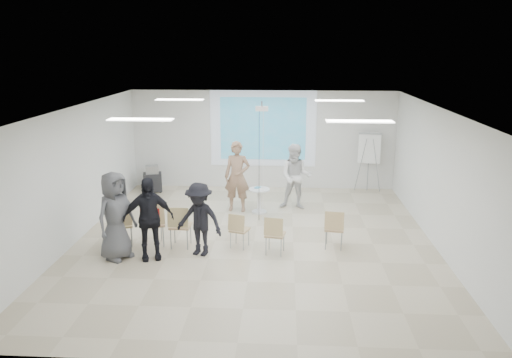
# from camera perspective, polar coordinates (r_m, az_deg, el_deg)

# --- Properties ---
(floor) EXTENTS (8.00, 9.00, 0.10)m
(floor) POSITION_cam_1_polar(r_m,az_deg,el_deg) (11.39, -0.23, -7.37)
(floor) COLOR beige
(floor) RESTS_ON ground
(ceiling) EXTENTS (8.00, 9.00, 0.10)m
(ceiling) POSITION_cam_1_polar(r_m,az_deg,el_deg) (10.61, -0.25, 8.31)
(ceiling) COLOR white
(ceiling) RESTS_ON wall_back
(wall_back) EXTENTS (8.00, 0.10, 3.00)m
(wall_back) POSITION_cam_1_polar(r_m,az_deg,el_deg) (15.33, 0.81, 4.52)
(wall_back) COLOR silver
(wall_back) RESTS_ON floor
(wall_left) EXTENTS (0.10, 9.00, 3.00)m
(wall_left) POSITION_cam_1_polar(r_m,az_deg,el_deg) (11.85, -20.19, 0.46)
(wall_left) COLOR silver
(wall_left) RESTS_ON floor
(wall_right) EXTENTS (0.10, 9.00, 3.00)m
(wall_right) POSITION_cam_1_polar(r_m,az_deg,el_deg) (11.39, 20.54, -0.13)
(wall_right) COLOR silver
(wall_right) RESTS_ON floor
(projection_halo) EXTENTS (3.20, 0.01, 2.30)m
(projection_halo) POSITION_cam_1_polar(r_m,az_deg,el_deg) (15.21, 0.81, 5.77)
(projection_halo) COLOR silver
(projection_halo) RESTS_ON wall_back
(projection_image) EXTENTS (2.60, 0.01, 1.90)m
(projection_image) POSITION_cam_1_polar(r_m,az_deg,el_deg) (15.20, 0.80, 5.76)
(projection_image) COLOR teal
(projection_image) RESTS_ON wall_back
(pedestal_table) EXTENTS (0.71, 0.71, 0.68)m
(pedestal_table) POSITION_cam_1_polar(r_m,az_deg,el_deg) (13.14, 0.37, -2.31)
(pedestal_table) COLOR silver
(pedestal_table) RESTS_ON floor
(player_left) EXTENTS (0.81, 0.58, 2.13)m
(player_left) POSITION_cam_1_polar(r_m,az_deg,el_deg) (13.16, -2.16, 0.81)
(player_left) COLOR #A07B62
(player_left) RESTS_ON floor
(player_right) EXTENTS (1.03, 0.87, 1.96)m
(player_right) POSITION_cam_1_polar(r_m,az_deg,el_deg) (13.38, 4.58, 0.65)
(player_right) COLOR white
(player_right) RESTS_ON floor
(controller_left) EXTENTS (0.05, 0.11, 0.04)m
(controller_left) POSITION_cam_1_polar(r_m,az_deg,el_deg) (13.31, -1.30, 2.48)
(controller_left) COLOR white
(controller_left) RESTS_ON player_left
(controller_right) EXTENTS (0.06, 0.13, 0.04)m
(controller_right) POSITION_cam_1_polar(r_m,az_deg,el_deg) (13.54, 3.83, 2.33)
(controller_right) COLOR white
(controller_right) RESTS_ON player_right
(chair_far_left) EXTENTS (0.56, 0.59, 0.95)m
(chair_far_left) POSITION_cam_1_polar(r_m,az_deg,el_deg) (11.30, -15.07, -4.78)
(chair_far_left) COLOR tan
(chair_far_left) RESTS_ON floor
(chair_left_mid) EXTENTS (0.61, 0.63, 1.00)m
(chair_left_mid) POSITION_cam_1_polar(r_m,az_deg,el_deg) (11.12, -11.65, -4.73)
(chair_left_mid) COLOR tan
(chair_left_mid) RESTS_ON floor
(chair_left_inner) EXTENTS (0.46, 0.49, 0.96)m
(chair_left_inner) POSITION_cam_1_polar(r_m,az_deg,el_deg) (10.95, -8.74, -5.04)
(chair_left_inner) COLOR tan
(chair_left_inner) RESTS_ON floor
(chair_center) EXTENTS (0.48, 0.50, 0.80)m
(chair_center) POSITION_cam_1_polar(r_m,az_deg,el_deg) (10.85, -2.04, -5.58)
(chair_center) COLOR tan
(chair_center) RESTS_ON floor
(chair_right_inner) EXTENTS (0.46, 0.49, 0.85)m
(chair_right_inner) POSITION_cam_1_polar(r_m,az_deg,el_deg) (10.51, 2.12, -6.10)
(chair_right_inner) COLOR tan
(chair_right_inner) RESTS_ON floor
(chair_right_far) EXTENTS (0.47, 0.50, 0.88)m
(chair_right_far) POSITION_cam_1_polar(r_m,az_deg,el_deg) (10.93, 8.94, -5.35)
(chair_right_far) COLOR tan
(chair_right_far) RESTS_ON floor
(red_jacket) EXTENTS (0.41, 0.23, 0.39)m
(red_jacket) POSITION_cam_1_polar(r_m,az_deg,el_deg) (10.96, -12.02, -4.34)
(red_jacket) COLOR #AC1615
(red_jacket) RESTS_ON chair_left_mid
(laptop) EXTENTS (0.36, 0.26, 0.03)m
(laptop) POSITION_cam_1_polar(r_m,az_deg,el_deg) (11.06, -8.61, -5.11)
(laptop) COLOR black
(laptop) RESTS_ON chair_left_inner
(audience_left) EXTENTS (1.33, 1.03, 2.00)m
(audience_left) POSITION_cam_1_polar(r_m,az_deg,el_deg) (10.40, -12.23, -3.77)
(audience_left) COLOR black
(audience_left) RESTS_ON floor
(audience_mid) EXTENTS (1.29, 0.96, 1.78)m
(audience_mid) POSITION_cam_1_polar(r_m,az_deg,el_deg) (10.45, -6.50, -4.06)
(audience_mid) COLOR black
(audience_mid) RESTS_ON floor
(audience_outer) EXTENTS (1.09, 1.21, 2.08)m
(audience_outer) POSITION_cam_1_polar(r_m,az_deg,el_deg) (10.56, -15.80, -3.50)
(audience_outer) COLOR #59595E
(audience_outer) RESTS_ON floor
(flipchart_easel) EXTENTS (0.77, 0.59, 1.80)m
(flipchart_easel) POSITION_cam_1_polar(r_m,az_deg,el_deg) (15.26, 12.83, 3.42)
(flipchart_easel) COLOR gray
(flipchart_easel) RESTS_ON floor
(av_cart) EXTENTS (0.63, 0.56, 0.81)m
(av_cart) POSITION_cam_1_polar(r_m,az_deg,el_deg) (15.37, -11.73, -0.08)
(av_cart) COLOR black
(av_cart) RESTS_ON floor
(ceiling_projector) EXTENTS (0.30, 0.25, 3.00)m
(ceiling_projector) POSITION_cam_1_polar(r_m,az_deg,el_deg) (12.12, 0.66, 7.42)
(ceiling_projector) COLOR white
(ceiling_projector) RESTS_ON ceiling
(fluor_panel_nw) EXTENTS (1.20, 0.30, 0.02)m
(fluor_panel_nw) POSITION_cam_1_polar(r_m,az_deg,el_deg) (12.86, -8.73, 8.95)
(fluor_panel_nw) COLOR white
(fluor_panel_nw) RESTS_ON ceiling
(fluor_panel_ne) EXTENTS (1.20, 0.30, 0.02)m
(fluor_panel_ne) POSITION_cam_1_polar(r_m,az_deg,el_deg) (12.66, 9.51, 8.82)
(fluor_panel_ne) COLOR white
(fluor_panel_ne) RESTS_ON ceiling
(fluor_panel_sw) EXTENTS (1.20, 0.30, 0.02)m
(fluor_panel_sw) POSITION_cam_1_polar(r_m,az_deg,el_deg) (9.49, -13.06, 6.65)
(fluor_panel_sw) COLOR white
(fluor_panel_sw) RESTS_ON ceiling
(fluor_panel_se) EXTENTS (1.20, 0.30, 0.02)m
(fluor_panel_se) POSITION_cam_1_polar(r_m,az_deg,el_deg) (9.21, 11.75, 6.48)
(fluor_panel_se) COLOR white
(fluor_panel_se) RESTS_ON ceiling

